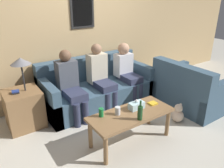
# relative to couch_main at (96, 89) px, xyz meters

# --- Properties ---
(ground_plane) EXTENTS (16.00, 16.00, 0.00)m
(ground_plane) POSITION_rel_couch_main_xyz_m (0.00, -0.56, -0.30)
(ground_plane) COLOR beige
(wall_back) EXTENTS (9.00, 0.08, 2.60)m
(wall_back) POSITION_rel_couch_main_xyz_m (0.00, 0.49, 1.00)
(wall_back) COLOR tan
(wall_back) RESTS_ON ground_plane
(couch_main) EXTENTS (2.09, 0.93, 0.88)m
(couch_main) POSITION_rel_couch_main_xyz_m (0.00, 0.00, 0.00)
(couch_main) COLOR #385166
(couch_main) RESTS_ON ground_plane
(couch_side) EXTENTS (0.93, 1.25, 0.88)m
(couch_side) POSITION_rel_couch_main_xyz_m (1.41, -1.10, 0.00)
(couch_side) COLOR #385166
(couch_side) RESTS_ON ground_plane
(coffee_table) EXTENTS (1.23, 0.52, 0.47)m
(coffee_table) POSITION_rel_couch_main_xyz_m (-0.21, -1.33, 0.11)
(coffee_table) COLOR olive
(coffee_table) RESTS_ON ground_plane
(side_table_with_lamp) EXTENTS (0.54, 0.54, 1.14)m
(side_table_with_lamp) POSITION_rel_couch_main_xyz_m (-1.37, -0.05, 0.05)
(side_table_with_lamp) COLOR olive
(side_table_with_lamp) RESTS_ON ground_plane
(wine_bottle) EXTENTS (0.07, 0.07, 0.28)m
(wine_bottle) POSITION_rel_couch_main_xyz_m (-0.22, -1.53, 0.28)
(wine_bottle) COLOR #19421E
(wine_bottle) RESTS_ON coffee_table
(drinking_glass) EXTENTS (0.08, 0.08, 0.11)m
(drinking_glass) POSITION_rel_couch_main_xyz_m (-0.39, -1.26, 0.23)
(drinking_glass) COLOR silver
(drinking_glass) RESTS_ON coffee_table
(book_stack) EXTENTS (0.12, 0.11, 0.02)m
(book_stack) POSITION_rel_couch_main_xyz_m (0.23, -1.31, 0.18)
(book_stack) COLOR gold
(book_stack) RESTS_ON coffee_table
(soda_can) EXTENTS (0.07, 0.07, 0.12)m
(soda_can) POSITION_rel_couch_main_xyz_m (-0.61, -1.18, 0.23)
(soda_can) COLOR #197A38
(soda_can) RESTS_ON coffee_table
(tissue_box) EXTENTS (0.23, 0.12, 0.14)m
(tissue_box) POSITION_rel_couch_main_xyz_m (-0.07, -1.28, 0.23)
(tissue_box) COLOR silver
(tissue_box) RESTS_ON coffee_table
(person_left) EXTENTS (0.34, 0.64, 1.17)m
(person_left) POSITION_rel_couch_main_xyz_m (-0.61, -0.20, 0.32)
(person_left) COLOR #2D334C
(person_left) RESTS_ON ground_plane
(person_middle) EXTENTS (0.34, 0.64, 1.19)m
(person_middle) POSITION_rel_couch_main_xyz_m (-0.00, -0.16, 0.33)
(person_middle) COLOR #2D334C
(person_middle) RESTS_ON ground_plane
(person_right) EXTENTS (0.34, 0.62, 1.13)m
(person_right) POSITION_rel_couch_main_xyz_m (0.61, -0.16, 0.32)
(person_right) COLOR #2D334C
(person_right) RESTS_ON ground_plane
(teddy_bear) EXTENTS (0.21, 0.21, 0.32)m
(teddy_bear) POSITION_rel_couch_main_xyz_m (0.79, -1.36, -0.16)
(teddy_bear) COLOR beige
(teddy_bear) RESTS_ON ground_plane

